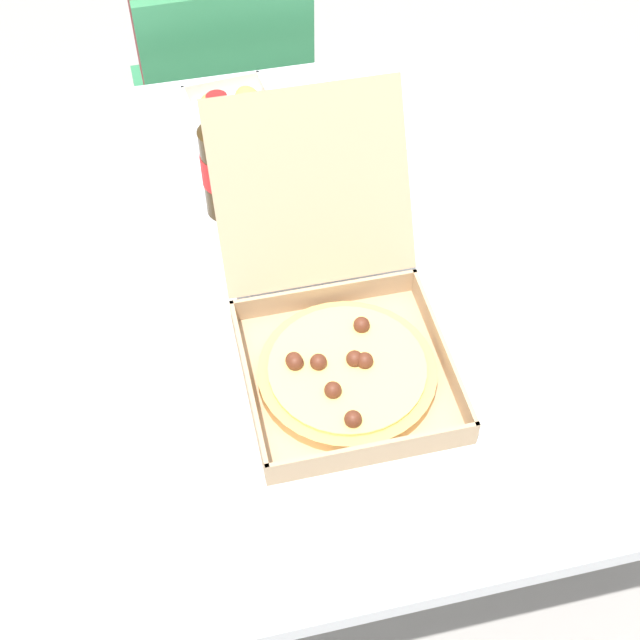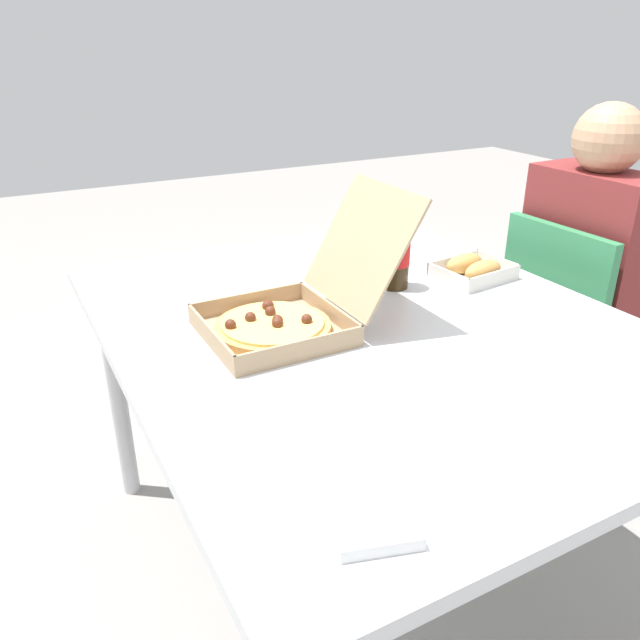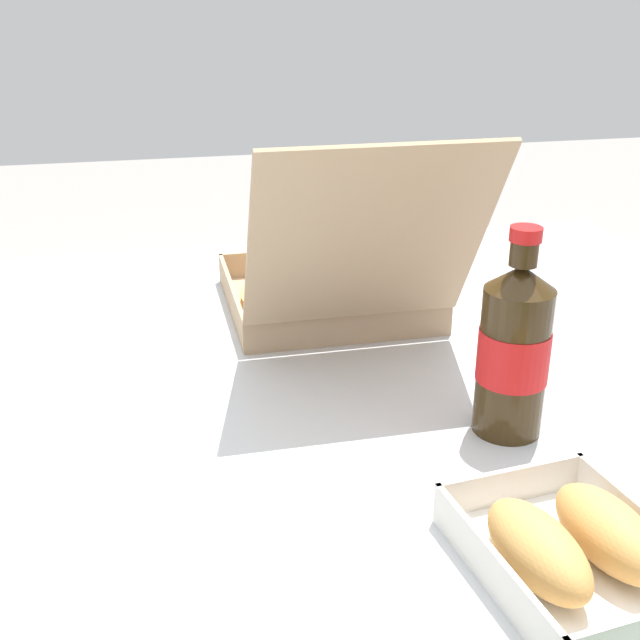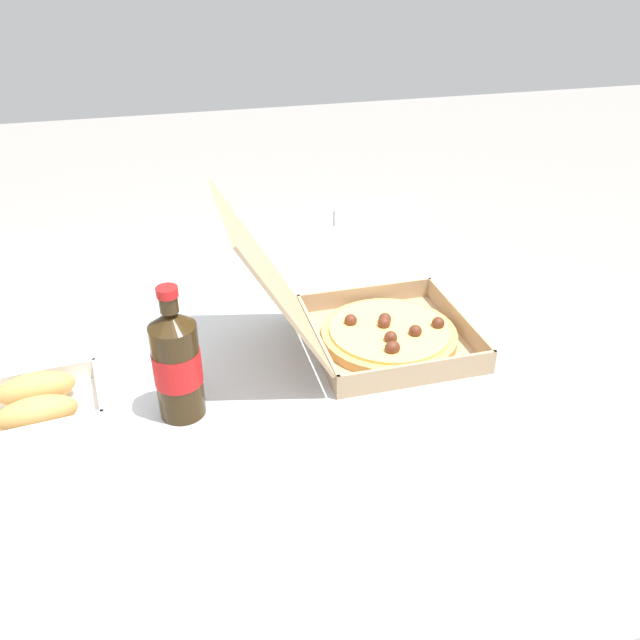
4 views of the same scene
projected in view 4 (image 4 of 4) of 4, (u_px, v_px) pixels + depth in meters
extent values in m
plane|color=gray|center=(280.00, 594.00, 1.57)|extent=(10.00, 10.00, 0.00)
cube|color=silver|center=(268.00, 351.00, 1.20)|extent=(1.35, 1.10, 0.03)
cylinder|color=#B7B7BC|center=(388.00, 321.00, 1.99)|extent=(0.05, 0.05, 0.69)
cylinder|color=#B7B7BC|center=(61.00, 368.00, 1.78)|extent=(0.05, 0.05, 0.69)
cube|color=tan|center=(389.00, 341.00, 1.20)|extent=(0.28, 0.28, 0.01)
cube|color=tan|center=(458.00, 320.00, 1.22)|extent=(0.28, 0.01, 0.04)
cube|color=tan|center=(418.00, 373.00, 1.07)|extent=(0.01, 0.28, 0.04)
cube|color=tan|center=(365.00, 295.00, 1.30)|extent=(0.01, 0.28, 0.04)
cube|color=tan|center=(316.00, 341.00, 1.16)|extent=(0.28, 0.01, 0.04)
cube|color=tan|center=(272.00, 275.00, 1.07)|extent=(0.28, 0.15, 0.25)
cylinder|color=tan|center=(389.00, 335.00, 1.19)|extent=(0.25, 0.25, 0.02)
cylinder|color=#EAC666|center=(389.00, 330.00, 1.19)|extent=(0.22, 0.22, 0.01)
sphere|color=#562819|center=(438.00, 323.00, 1.19)|extent=(0.02, 0.02, 0.02)
sphere|color=#562819|center=(392.00, 348.00, 1.12)|extent=(0.02, 0.02, 0.02)
sphere|color=#562819|center=(415.00, 331.00, 1.16)|extent=(0.02, 0.02, 0.02)
sphere|color=#562819|center=(393.00, 347.00, 1.12)|extent=(0.02, 0.02, 0.02)
sphere|color=#562819|center=(384.00, 323.00, 1.19)|extent=(0.02, 0.02, 0.02)
sphere|color=#562819|center=(385.00, 319.00, 1.20)|extent=(0.02, 0.02, 0.02)
sphere|color=#562819|center=(351.00, 320.00, 1.20)|extent=(0.02, 0.02, 0.02)
sphere|color=#562819|center=(391.00, 337.00, 1.15)|extent=(0.02, 0.02, 0.02)
cube|color=white|center=(40.00, 415.00, 1.01)|extent=(0.17, 0.21, 0.00)
cube|color=silver|center=(99.00, 392.00, 1.03)|extent=(0.15, 0.02, 0.03)
cube|color=silver|center=(38.00, 434.00, 0.95)|extent=(0.03, 0.19, 0.03)
cube|color=silver|center=(37.00, 379.00, 1.06)|extent=(0.03, 0.19, 0.03)
ellipsoid|color=tan|center=(36.00, 414.00, 0.97)|extent=(0.07, 0.13, 0.05)
ellipsoid|color=tan|center=(36.00, 389.00, 1.03)|extent=(0.07, 0.13, 0.05)
cylinder|color=#33230F|center=(178.00, 371.00, 0.98)|extent=(0.07, 0.07, 0.16)
cone|color=#33230F|center=(171.00, 319.00, 0.94)|extent=(0.07, 0.07, 0.02)
cylinder|color=#33230F|center=(169.00, 304.00, 0.92)|extent=(0.03, 0.03, 0.02)
cylinder|color=red|center=(167.00, 292.00, 0.91)|extent=(0.03, 0.03, 0.01)
cylinder|color=red|center=(177.00, 366.00, 0.98)|extent=(0.07, 0.07, 0.06)
cube|color=white|center=(98.00, 300.00, 1.33)|extent=(0.23, 0.18, 0.00)
cube|color=white|center=(356.00, 215.00, 1.71)|extent=(0.14, 0.14, 0.02)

